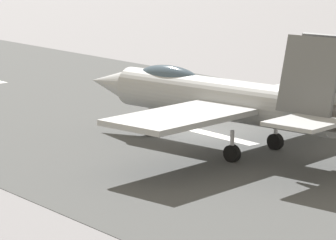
{
  "coord_description": "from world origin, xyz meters",
  "views": [
    {
      "loc": [
        -33.88,
        29.37,
        9.46
      ],
      "look_at": [
        -5.25,
        6.32,
        2.2
      ],
      "focal_mm": 97.74,
      "sensor_mm": 36.0,
      "label": 1
    }
  ],
  "objects": [
    {
      "name": "marker_cone_mid",
      "position": [
        4.44,
        -13.24,
        0.28
      ],
      "size": [
        0.44,
        0.44,
        0.55
      ],
      "primitive_type": "cone",
      "color": "orange",
      "rests_on": "ground"
    },
    {
      "name": "ground_plane",
      "position": [
        0.0,
        0.0,
        0.0
      ],
      "size": [
        400.0,
        400.0,
        0.0
      ],
      "primitive_type": "plane",
      "color": "slate"
    },
    {
      "name": "runway_strip",
      "position": [
        -0.02,
        0.0,
        0.01
      ],
      "size": [
        240.0,
        26.0,
        0.02
      ],
      "color": "#464747",
      "rests_on": "ground"
    },
    {
      "name": "fighter_jet",
      "position": [
        -3.66,
        1.78,
        2.42
      ],
      "size": [
        16.47,
        14.79,
        5.61
      ],
      "color": "#9EA0A1",
      "rests_on": "ground"
    }
  ]
}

